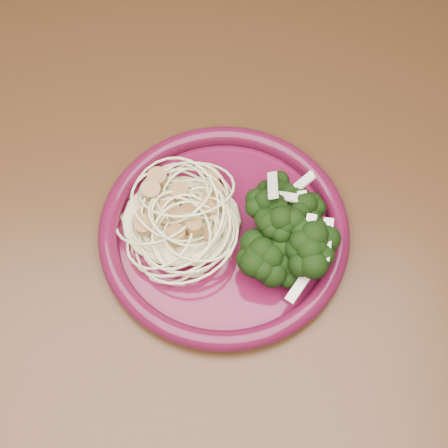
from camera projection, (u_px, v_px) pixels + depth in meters
name	position (u px, v px, depth m)	size (l,w,h in m)	color
dining_table	(239.00, 257.00, 0.67)	(1.20, 0.80, 0.75)	#472814
dinner_plate	(224.00, 230.00, 0.56)	(0.27, 0.27, 0.02)	#540D27
spaghetti_pile	(181.00, 216.00, 0.56)	(0.11, 0.10, 0.02)	beige
scallop_cluster	(179.00, 199.00, 0.53)	(0.10, 0.10, 0.03)	#A77B47
broccoli_pile	(278.00, 232.00, 0.54)	(0.08, 0.13, 0.05)	black
onion_garnish	(281.00, 216.00, 0.51)	(0.06, 0.08, 0.04)	#F3EACD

